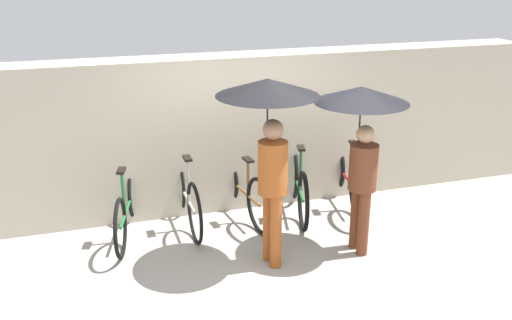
{
  "coord_description": "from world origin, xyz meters",
  "views": [
    {
      "loc": [
        -1.86,
        -5.12,
        3.27
      ],
      "look_at": [
        0.0,
        0.91,
        1.0
      ],
      "focal_mm": 40.0,
      "sensor_mm": 36.0,
      "label": 1
    }
  ],
  "objects_px": {
    "parked_bicycle_0": "(127,206)",
    "parked_bicycle_4": "(347,177)",
    "parked_bicycle_1": "(186,195)",
    "pedestrian_leading": "(269,118)",
    "pedestrian_center": "(362,122)",
    "parked_bicycle_2": "(242,189)",
    "parked_bicycle_3": "(298,184)"
  },
  "relations": [
    {
      "from": "parked_bicycle_0",
      "to": "parked_bicycle_1",
      "type": "bearing_deg",
      "value": -71.4
    },
    {
      "from": "parked_bicycle_3",
      "to": "parked_bicycle_1",
      "type": "bearing_deg",
      "value": 101.04
    },
    {
      "from": "parked_bicycle_4",
      "to": "pedestrian_center",
      "type": "relative_size",
      "value": 0.95
    },
    {
      "from": "pedestrian_center",
      "to": "parked_bicycle_1",
      "type": "bearing_deg",
      "value": 144.24
    },
    {
      "from": "parked_bicycle_0",
      "to": "parked_bicycle_3",
      "type": "xyz_separation_m",
      "value": [
        2.24,
        -0.01,
        0.02
      ]
    },
    {
      "from": "parked_bicycle_4",
      "to": "pedestrian_center",
      "type": "bearing_deg",
      "value": 167.58
    },
    {
      "from": "parked_bicycle_1",
      "to": "parked_bicycle_3",
      "type": "bearing_deg",
      "value": -93.65
    },
    {
      "from": "parked_bicycle_4",
      "to": "pedestrian_leading",
      "type": "xyz_separation_m",
      "value": [
        -1.53,
        -1.15,
        1.28
      ]
    },
    {
      "from": "parked_bicycle_0",
      "to": "parked_bicycle_3",
      "type": "height_order",
      "value": "parked_bicycle_0"
    },
    {
      "from": "parked_bicycle_1",
      "to": "parked_bicycle_4",
      "type": "bearing_deg",
      "value": -91.14
    },
    {
      "from": "parked_bicycle_0",
      "to": "pedestrian_leading",
      "type": "bearing_deg",
      "value": -113.66
    },
    {
      "from": "pedestrian_leading",
      "to": "pedestrian_center",
      "type": "xyz_separation_m",
      "value": [
        1.06,
        -0.03,
        -0.12
      ]
    },
    {
      "from": "parked_bicycle_4",
      "to": "pedestrian_leading",
      "type": "relative_size",
      "value": 0.88
    },
    {
      "from": "parked_bicycle_0",
      "to": "parked_bicycle_2",
      "type": "height_order",
      "value": "parked_bicycle_0"
    },
    {
      "from": "parked_bicycle_1",
      "to": "pedestrian_leading",
      "type": "height_order",
      "value": "pedestrian_leading"
    },
    {
      "from": "parked_bicycle_3",
      "to": "parked_bicycle_4",
      "type": "xyz_separation_m",
      "value": [
        0.75,
        0.06,
        -0.01
      ]
    },
    {
      "from": "pedestrian_leading",
      "to": "parked_bicycle_2",
      "type": "bearing_deg",
      "value": 81.33
    },
    {
      "from": "pedestrian_center",
      "to": "parked_bicycle_2",
      "type": "bearing_deg",
      "value": 128.62
    },
    {
      "from": "parked_bicycle_1",
      "to": "pedestrian_leading",
      "type": "bearing_deg",
      "value": -149.11
    },
    {
      "from": "parked_bicycle_4",
      "to": "pedestrian_leading",
      "type": "height_order",
      "value": "pedestrian_leading"
    },
    {
      "from": "parked_bicycle_1",
      "to": "parked_bicycle_4",
      "type": "distance_m",
      "value": 2.24
    },
    {
      "from": "parked_bicycle_1",
      "to": "parked_bicycle_2",
      "type": "height_order",
      "value": "parked_bicycle_2"
    },
    {
      "from": "parked_bicycle_0",
      "to": "parked_bicycle_1",
      "type": "xyz_separation_m",
      "value": [
        0.74,
        0.07,
        0.02
      ]
    },
    {
      "from": "pedestrian_center",
      "to": "parked_bicycle_4",
      "type": "bearing_deg",
      "value": 66.86
    },
    {
      "from": "parked_bicycle_2",
      "to": "pedestrian_center",
      "type": "height_order",
      "value": "pedestrian_center"
    },
    {
      "from": "parked_bicycle_4",
      "to": "pedestrian_center",
      "type": "height_order",
      "value": "pedestrian_center"
    },
    {
      "from": "parked_bicycle_0",
      "to": "parked_bicycle_4",
      "type": "height_order",
      "value": "parked_bicycle_0"
    },
    {
      "from": "parked_bicycle_2",
      "to": "parked_bicycle_3",
      "type": "bearing_deg",
      "value": -104.54
    },
    {
      "from": "parked_bicycle_1",
      "to": "pedestrian_center",
      "type": "height_order",
      "value": "pedestrian_center"
    },
    {
      "from": "parked_bicycle_4",
      "to": "parked_bicycle_2",
      "type": "bearing_deg",
      "value": 97.63
    },
    {
      "from": "parked_bicycle_3",
      "to": "parked_bicycle_4",
      "type": "relative_size",
      "value": 0.96
    },
    {
      "from": "parked_bicycle_2",
      "to": "pedestrian_center",
      "type": "relative_size",
      "value": 0.92
    }
  ]
}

